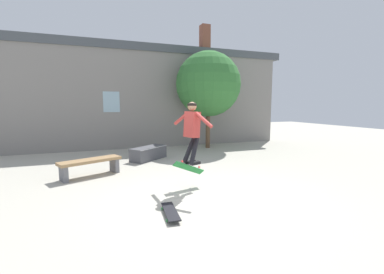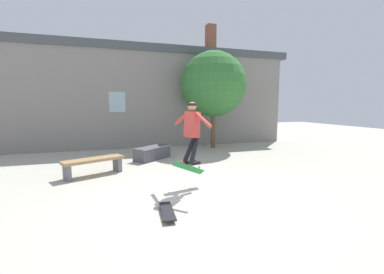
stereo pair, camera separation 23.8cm
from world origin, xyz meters
The scene contains 8 objects.
ground_plane centered at (0.00, 0.00, 0.00)m, with size 40.00×40.00×0.00m, color #B2AD9E.
building_backdrop centered at (0.02, 7.15, 2.47)m, with size 14.78×0.52×5.90m.
tree_right centered at (2.75, 5.93, 2.93)m, with size 2.95×2.95×4.42m.
park_bench centered at (-2.30, 2.58, 0.36)m, with size 1.71×1.10×0.49m.
skate_ledge centered at (-0.36, 4.25, 0.24)m, with size 1.50×1.36×0.47m.
skater centered at (0.01, 0.64, 1.47)m, with size 0.55×1.26×1.48m.
skateboard_flipping centered at (-0.06, 0.70, 0.49)m, with size 0.79×0.26×0.44m.
skateboard_resting centered at (-0.89, -0.66, 0.07)m, with size 0.30×0.87×0.08m.
Camera 1 is at (-2.06, -4.99, 2.00)m, focal length 24.00 mm.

